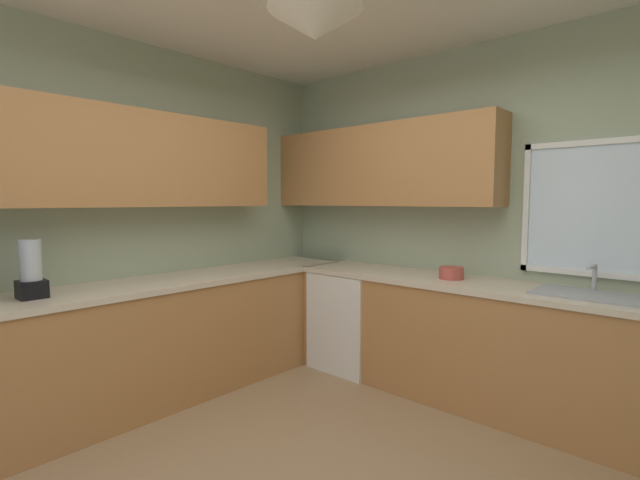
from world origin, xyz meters
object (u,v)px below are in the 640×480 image
(sink_assembly, at_px, (588,294))
(bowl, at_px, (451,273))
(dishwasher, at_px, (353,319))
(blender_appliance, at_px, (31,272))

(sink_assembly, distance_m, bowl, 0.92)
(dishwasher, relative_size, bowl, 4.68)
(bowl, bearing_deg, dishwasher, -178.13)
(sink_assembly, bearing_deg, dishwasher, -178.87)
(dishwasher, bearing_deg, sink_assembly, 1.13)
(bowl, xyz_separation_m, blender_appliance, (-1.58, -2.36, 0.12))
(dishwasher, bearing_deg, blender_appliance, -105.79)
(bowl, bearing_deg, blender_appliance, -123.71)
(sink_assembly, relative_size, bowl, 3.35)
(dishwasher, height_order, sink_assembly, sink_assembly)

